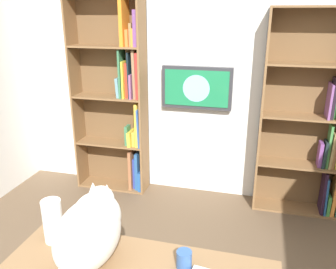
{
  "coord_description": "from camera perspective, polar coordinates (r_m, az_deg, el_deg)",
  "views": [
    {
      "loc": [
        -0.56,
        1.51,
        2.02
      ],
      "look_at": [
        0.14,
        -1.17,
        1.04
      ],
      "focal_mm": 37.29,
      "sensor_mm": 36.0,
      "label": 1
    }
  ],
  "objects": [
    {
      "name": "coffee_mug",
      "position": [
        1.9,
        2.64,
        -19.73
      ],
      "size": [
        0.08,
        0.08,
        0.1
      ],
      "primitive_type": "cylinder",
      "color": "#335999",
      "rests_on": "desk"
    },
    {
      "name": "cat",
      "position": [
        1.91,
        -12.47,
        -14.64
      ],
      "size": [
        0.31,
        0.6,
        0.38
      ],
      "color": "white",
      "rests_on": "desk"
    },
    {
      "name": "wall_mounted_tv",
      "position": [
        3.79,
        4.72,
        7.6
      ],
      "size": [
        0.76,
        0.07,
        0.46
      ],
      "color": "#333338"
    },
    {
      "name": "paper_towel_roll",
      "position": [
        2.13,
        -18.32,
        -13.26
      ],
      "size": [
        0.11,
        0.11,
        0.26
      ],
      "primitive_type": "cylinder",
      "color": "white",
      "rests_on": "desk"
    },
    {
      "name": "bookshelf_left",
      "position": [
        3.77,
        23.39,
        1.9
      ],
      "size": [
        0.9,
        0.28,
        2.08
      ],
      "color": "brown",
      "rests_on": "ground"
    },
    {
      "name": "wall_back",
      "position": [
        3.84,
        6.13,
        9.24
      ],
      "size": [
        4.52,
        0.06,
        2.7
      ],
      "primitive_type": "cube",
      "color": "silver",
      "rests_on": "ground"
    },
    {
      "name": "bookshelf_right",
      "position": [
        3.99,
        -8.01,
        5.94
      ],
      "size": [
        0.83,
        0.28,
        2.23
      ],
      "color": "brown",
      "rests_on": "ground"
    }
  ]
}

